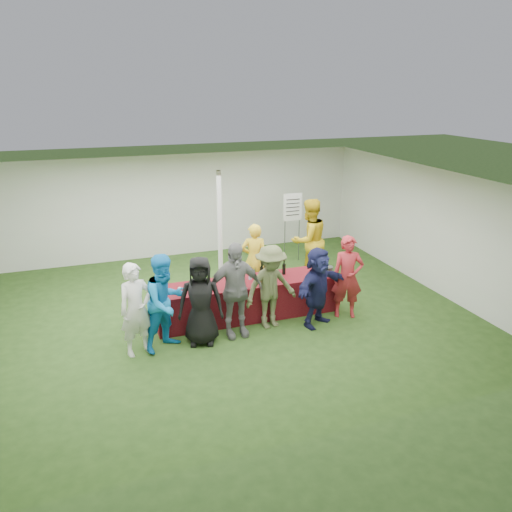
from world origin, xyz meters
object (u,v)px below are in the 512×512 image
object	(u,v)px
wine_list_sign	(293,212)
customer_1	(166,302)
customer_2	(201,301)
customer_4	(271,287)
staff_back	(309,240)
customer_6	(348,277)
staff_pourer	(254,259)
serving_table	(246,299)
dump_bucket	(327,271)
customer_5	(318,287)
customer_0	(136,309)
customer_3	(235,290)

from	to	relation	value
wine_list_sign	customer_1	distance (m)	5.18
customer_2	customer_4	distance (m)	1.39
staff_back	customer_6	bearing A→B (deg)	73.22
staff_pourer	wine_list_sign	bearing A→B (deg)	-119.54
serving_table	staff_pourer	size ratio (longest dim) A/B	2.26
dump_bucket	customer_5	bearing A→B (deg)	-131.02
staff_back	customer_0	xyz separation A→B (m)	(-4.20, -2.15, -0.16)
serving_table	staff_back	xyz separation A→B (m)	(2.00, 1.40, 0.60)
customer_1	customer_2	world-z (taller)	customer_1
customer_1	customer_4	distance (m)	1.99
customer_1	customer_5	size ratio (longest dim) A/B	1.11
customer_0	customer_5	size ratio (longest dim) A/B	1.05
serving_table	customer_0	distance (m)	2.36
customer_1	customer_2	size ratio (longest dim) A/B	1.07
dump_bucket	customer_0	bearing A→B (deg)	-172.19
wine_list_sign	customer_5	xyz separation A→B (m)	(-0.98, -3.50, -0.54)
wine_list_sign	staff_pourer	distance (m)	2.38
serving_table	customer_5	xyz separation A→B (m)	(1.16, -0.78, 0.40)
staff_pourer	customer_5	xyz separation A→B (m)	(0.63, -1.84, -0.02)
dump_bucket	customer_0	world-z (taller)	customer_0
staff_back	staff_pourer	bearing A→B (deg)	-0.11
serving_table	customer_5	size ratio (longest dim) A/B	2.32
customer_1	staff_pourer	bearing A→B (deg)	10.05
customer_0	customer_1	xyz separation A→B (m)	(0.50, 0.03, 0.05)
customer_2	customer_6	distance (m)	2.97
customer_2	staff_pourer	bearing A→B (deg)	63.19
staff_back	customer_1	distance (m)	4.26
customer_4	customer_5	size ratio (longest dim) A/B	1.05
staff_pourer	customer_6	xyz separation A→B (m)	(1.35, -1.69, 0.03)
serving_table	customer_2	bearing A→B (deg)	-145.53
wine_list_sign	customer_1	world-z (taller)	wine_list_sign
wine_list_sign	customer_3	xyz separation A→B (m)	(-2.59, -3.41, -0.42)
customer_0	staff_pourer	bearing A→B (deg)	14.09
staff_pourer	customer_0	bearing A→B (deg)	48.07
serving_table	customer_4	world-z (taller)	customer_4
customer_5	customer_6	world-z (taller)	customer_6
staff_pourer	customer_5	distance (m)	1.94
serving_table	customer_3	size ratio (longest dim) A/B	2.01
staff_back	customer_5	xyz separation A→B (m)	(-0.84, -2.18, -0.20)
customer_3	customer_6	world-z (taller)	customer_3
customer_3	customer_2	bearing A→B (deg)	-175.90
staff_back	customer_2	world-z (taller)	staff_back
dump_bucket	staff_back	bearing A→B (deg)	77.89
customer_6	customer_0	bearing A→B (deg)	-157.37
customer_6	customer_3	bearing A→B (deg)	-157.75
customer_4	serving_table	bearing A→B (deg)	107.27
customer_0	customer_4	world-z (taller)	customer_0
customer_5	customer_0	bearing A→B (deg)	150.88
customer_4	customer_5	world-z (taller)	customer_4
dump_bucket	customer_4	xyz separation A→B (m)	(-1.36, -0.35, -0.03)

